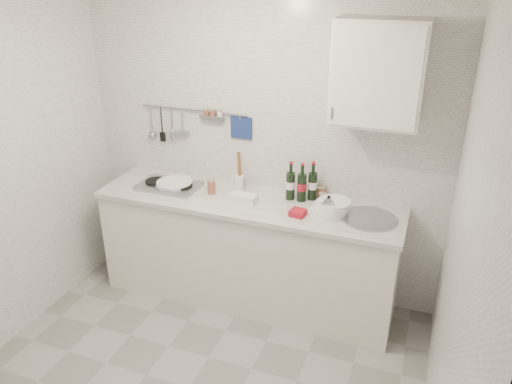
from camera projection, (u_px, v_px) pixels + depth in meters
back_wall at (260, 148)px, 4.04m from camera, size 3.00×0.02×2.50m
wall_right at (456, 277)px, 2.37m from camera, size 0.02×2.80×2.50m
counter at (249, 253)px, 4.12m from camera, size 2.44×0.64×0.96m
wall_rail at (192, 121)px, 4.13m from camera, size 0.98×0.09×0.34m
wall_cabinet at (379, 73)px, 3.32m from camera, size 0.60×0.38×0.70m
plate_stack_hob at (173, 185)px, 4.13m from camera, size 0.32×0.32×0.05m
plate_stack_sink at (331, 207)px, 3.69m from camera, size 0.31×0.29×0.11m
wine_bottles at (302, 181)px, 3.87m from camera, size 0.23×0.13×0.31m
butter_dish at (243, 198)px, 3.88m from camera, size 0.21×0.11×0.06m
strawberry_punnet at (298, 213)px, 3.67m from camera, size 0.12×0.12×0.04m
utensil_crock at (239, 181)px, 4.07m from camera, size 0.08×0.08×0.34m
jar_a at (241, 184)px, 4.10m from camera, size 0.06×0.06×0.09m
jar_b at (321, 192)px, 3.94m from camera, size 0.07×0.07×0.09m
jar_c at (322, 198)px, 3.85m from camera, size 0.06×0.06×0.08m
jar_d at (211, 186)px, 4.01m from camera, size 0.07×0.07×0.12m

